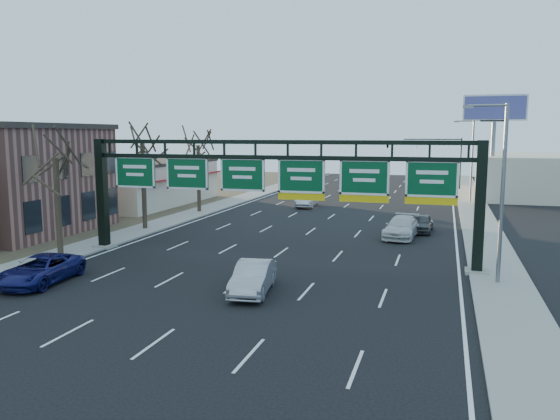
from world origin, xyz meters
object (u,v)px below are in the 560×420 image
(sign_gantry, at_px, (274,183))
(car_white_wagon, at_px, (402,227))
(car_blue_suv, at_px, (41,270))
(car_silver_sedan, at_px, (253,278))

(sign_gantry, xyz_separation_m, car_white_wagon, (6.80, 9.41, -3.87))
(car_blue_suv, height_order, car_white_wagon, car_white_wagon)
(sign_gantry, relative_size, car_silver_sedan, 5.47)
(sign_gantry, height_order, car_blue_suv, sign_gantry)
(sign_gantry, bearing_deg, car_white_wagon, 54.15)
(car_white_wagon, bearing_deg, car_silver_sedan, -104.07)
(car_blue_suv, xyz_separation_m, car_white_wagon, (16.53, 17.89, 0.06))
(sign_gantry, height_order, car_silver_sedan, sign_gantry)
(car_blue_suv, bearing_deg, car_silver_sedan, 2.73)
(car_blue_suv, distance_m, car_white_wagon, 24.36)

